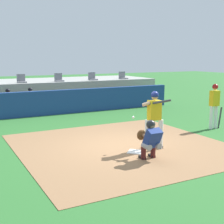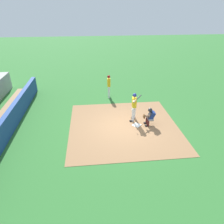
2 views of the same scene
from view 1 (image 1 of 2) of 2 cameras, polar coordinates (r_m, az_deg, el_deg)
name	(u,v)px [view 1 (image 1 of 2)]	position (r m, az deg, el deg)	size (l,w,h in m)	color
ground_plane	(122,146)	(10.16, 1.87, -6.17)	(80.00, 80.00, 0.00)	#2D6B2D
dirt_infield	(122,146)	(10.16, 1.87, -6.14)	(6.40, 6.40, 0.01)	#936B47
home_plate	(136,152)	(9.50, 4.29, -7.20)	(0.44, 0.44, 0.02)	white
batter_at_plate	(154,116)	(9.69, 7.61, -0.75)	(0.67, 0.77, 1.80)	silver
catcher_crouched	(150,138)	(8.74, 6.93, -4.77)	(0.48, 1.42, 1.13)	gray
on_deck_batter	(214,103)	(13.03, 18.06, 1.52)	(0.58, 0.23, 1.79)	silver
dugout_wall	(57,102)	(15.89, -9.88, 1.76)	(13.00, 0.30, 1.20)	navy
dugout_bench	(51,107)	(16.89, -10.91, 0.92)	(11.80, 0.44, 0.45)	olive
dugout_player_0	(9,101)	(16.17, -18.19, 1.82)	(0.49, 0.70, 1.30)	#939399
dugout_player_1	(31,100)	(16.39, -14.41, 2.11)	(0.49, 0.70, 1.30)	#939399
stands_platform	(35,92)	(20.07, -13.84, 3.59)	(15.00, 4.40, 1.40)	#9E9E99
stadium_seat_2	(21,80)	(18.28, -16.06, 5.53)	(0.46, 0.46, 0.48)	slate
stadium_seat_3	(59,79)	(18.85, -9.58, 5.90)	(0.46, 0.46, 0.48)	slate
stadium_seat_4	(92,78)	(19.64, -3.55, 6.17)	(0.46, 0.46, 0.48)	slate
stadium_seat_5	(123,77)	(20.63, 1.97, 6.36)	(0.46, 0.46, 0.48)	slate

